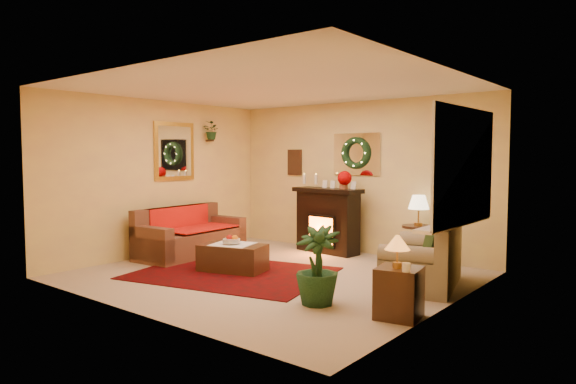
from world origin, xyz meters
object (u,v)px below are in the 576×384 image
Objects in this scene: loveseat at (422,253)px; end_table_square at (399,292)px; fireplace at (328,221)px; sofa at (191,230)px; coffee_table at (233,257)px; side_table_round at (417,243)px.

loveseat is 2.67× the size of end_table_square.
sofa is at bearing -128.21° from fireplace.
sofa is 1.34× the size of loveseat.
fireplace is 1.22× the size of coffee_table.
coffee_table is (-2.48, -0.95, -0.21)m from loveseat.
fireplace is at bearing 41.77° from sofa.
loveseat reaches higher than end_table_square.
fireplace reaches higher than coffee_table.
loveseat is at bearing -20.64° from fireplace.
end_table_square is at bearing -88.96° from loveseat.
sofa is 2.33m from fireplace.
loveseat is 1.51× the size of coffee_table.
loveseat is 2.66m from coffee_table.
sofa is 4.33m from end_table_square.
fireplace reaches higher than loveseat.
loveseat is 1.46m from end_table_square.
loveseat is at bearing 3.95° from sofa.
side_table_round is at bearing 24.46° from sofa.
side_table_round is at bearing 111.13° from end_table_square.
coffee_table is at bearing 171.00° from end_table_square.
loveseat reaches higher than coffee_table.
sofa is 3.58× the size of end_table_square.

